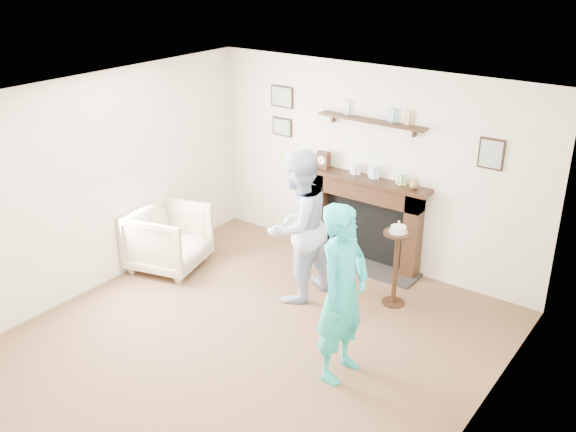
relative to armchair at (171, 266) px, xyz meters
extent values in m
plane|color=brown|center=(1.90, -0.84, 0.00)|extent=(5.00, 5.00, 0.00)
cube|color=beige|center=(1.90, 1.66, 1.25)|extent=(4.50, 0.04, 2.50)
cube|color=beige|center=(-0.35, -0.84, 1.25)|extent=(0.04, 5.00, 2.50)
cube|color=beige|center=(4.15, -0.84, 1.25)|extent=(0.04, 5.00, 2.50)
cube|color=white|center=(1.90, -0.84, 2.50)|extent=(4.50, 5.00, 0.04)
cube|color=black|center=(1.24, 1.56, 0.55)|extent=(0.18, 0.20, 1.10)
cube|color=black|center=(2.56, 1.56, 0.55)|extent=(0.18, 0.20, 1.10)
cube|color=black|center=(1.90, 1.56, 0.98)|extent=(1.50, 0.20, 0.24)
cube|color=black|center=(1.90, 1.63, 0.43)|extent=(1.14, 0.06, 0.86)
cube|color=#292625|center=(1.90, 1.44, 0.01)|extent=(1.60, 0.44, 0.03)
cube|color=black|center=(1.90, 1.53, 1.12)|extent=(1.68, 0.26, 0.05)
cube|color=black|center=(1.90, 1.59, 1.85)|extent=(1.40, 0.15, 0.03)
cube|color=black|center=(0.55, 1.65, 1.95)|extent=(0.34, 0.03, 0.28)
cube|color=black|center=(0.55, 1.65, 1.55)|extent=(0.30, 0.03, 0.24)
cube|color=black|center=(3.35, 1.65, 1.70)|extent=(0.28, 0.03, 0.34)
cube|color=black|center=(1.28, 1.53, 1.26)|extent=(0.16, 0.09, 0.22)
cylinder|color=beige|center=(1.28, 1.49, 1.27)|extent=(0.11, 0.01, 0.11)
sphere|color=green|center=(2.54, 1.53, 1.21)|extent=(0.12, 0.12, 0.12)
imported|color=tan|center=(0.00, 0.00, 0.00)|extent=(1.06, 1.04, 0.79)
imported|color=#CBDBFE|center=(1.71, 0.36, 0.00)|extent=(0.75, 0.92, 1.77)
imported|color=teal|center=(2.88, -0.58, 0.00)|extent=(0.42, 0.63, 1.73)
cylinder|color=black|center=(2.70, 0.87, 0.01)|extent=(0.26, 0.26, 0.02)
cylinder|color=black|center=(2.70, 0.87, 0.44)|extent=(0.06, 0.06, 0.84)
cylinder|color=black|center=(2.70, 0.87, 0.88)|extent=(0.32, 0.32, 0.03)
cylinder|color=silver|center=(2.70, 0.87, 0.89)|extent=(0.22, 0.22, 0.01)
cylinder|color=white|center=(2.70, 0.87, 0.93)|extent=(0.17, 0.17, 0.06)
cylinder|color=beige|center=(2.70, 0.87, 0.98)|extent=(0.01, 0.01, 0.05)
sphere|color=orange|center=(2.70, 0.87, 1.01)|extent=(0.02, 0.02, 0.02)
camera|label=1|loc=(5.46, -4.96, 3.79)|focal=40.00mm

